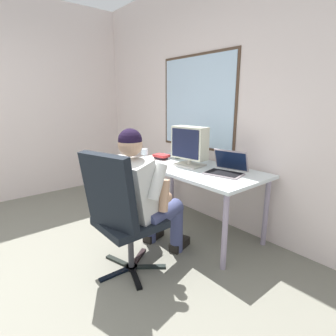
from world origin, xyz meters
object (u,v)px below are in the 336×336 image
(person_seated, at_px, (142,195))
(book_stack, at_px, (161,156))
(desk_speaker, at_px, (179,151))
(office_chair, at_px, (119,210))
(desk, at_px, (193,173))
(wine_glass, at_px, (144,152))
(crt_monitor, at_px, (190,144))
(laptop, at_px, (227,167))

(person_seated, bearing_deg, book_stack, 132.37)
(desk_speaker, bearing_deg, office_chair, -61.94)
(desk, xyz_separation_m, book_stack, (-0.51, -0.03, 0.10))
(office_chair, relative_size, desk_speaker, 5.72)
(office_chair, height_order, wine_glass, office_chair)
(person_seated, bearing_deg, crt_monitor, 105.65)
(office_chair, relative_size, wine_glass, 7.95)
(crt_monitor, bearing_deg, wine_glass, -159.54)
(laptop, bearing_deg, crt_monitor, -171.51)
(crt_monitor, xyz_separation_m, laptop, (0.45, 0.07, -0.18))
(desk, distance_m, person_seated, 0.78)
(laptop, bearing_deg, desk_speaker, 172.58)
(crt_monitor, relative_size, desk_speaker, 2.29)
(desk, relative_size, laptop, 3.86)
(office_chair, distance_m, crt_monitor, 1.12)
(crt_monitor, distance_m, laptop, 0.49)
(desk, bearing_deg, desk_speaker, 157.65)
(office_chair, height_order, laptop, office_chair)
(office_chair, bearing_deg, book_stack, 126.53)
(desk_speaker, distance_m, book_stack, 0.23)
(desk, bearing_deg, laptop, 8.84)
(crt_monitor, bearing_deg, book_stack, -177.34)
(wine_glass, height_order, book_stack, wine_glass)
(office_chair, bearing_deg, person_seated, 104.22)
(desk, bearing_deg, book_stack, -177.03)
(wine_glass, bearing_deg, desk, 19.27)
(office_chair, relative_size, person_seated, 0.87)
(crt_monitor, height_order, wine_glass, crt_monitor)
(laptop, bearing_deg, desk, -171.16)
(laptop, relative_size, wine_glass, 3.02)
(desk, relative_size, desk_speaker, 8.39)
(crt_monitor, relative_size, wine_glass, 3.18)
(crt_monitor, bearing_deg, person_seated, -74.35)
(crt_monitor, xyz_separation_m, wine_glass, (-0.54, -0.20, -0.15))
(desk, height_order, desk_speaker, desk_speaker)
(laptop, bearing_deg, book_stack, -174.44)
(office_chair, height_order, desk_speaker, office_chair)
(person_seated, xyz_separation_m, desk_speaker, (-0.57, 0.93, 0.19))
(desk, distance_m, wine_glass, 0.65)
(crt_monitor, bearing_deg, office_chair, -74.71)
(laptop, height_order, wine_glass, laptop)
(person_seated, height_order, desk_speaker, person_seated)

